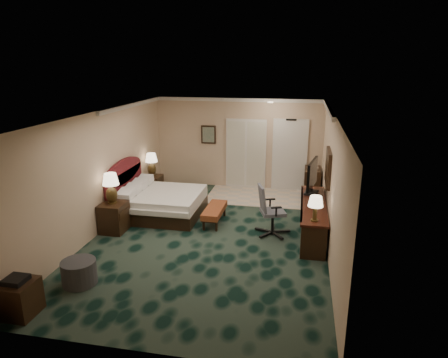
% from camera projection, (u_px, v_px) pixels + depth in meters
% --- Properties ---
extents(floor, '(5.00, 7.50, 0.00)m').
position_uv_depth(floor, '(210.00, 236.00, 8.85)').
color(floor, black).
rests_on(floor, ground).
extents(ceiling, '(5.00, 7.50, 0.00)m').
position_uv_depth(ceiling, '(209.00, 114.00, 8.08)').
color(ceiling, silver).
rests_on(ceiling, wall_back).
extents(wall_back, '(5.00, 0.00, 2.70)m').
position_uv_depth(wall_back, '(238.00, 144.00, 11.99)').
color(wall_back, '#CEAE93').
rests_on(wall_back, ground).
extents(wall_front, '(5.00, 0.00, 2.70)m').
position_uv_depth(wall_front, '(141.00, 261.00, 4.94)').
color(wall_front, '#CEAE93').
rests_on(wall_front, ground).
extents(wall_left, '(0.00, 7.50, 2.70)m').
position_uv_depth(wall_left, '(101.00, 172.00, 8.93)').
color(wall_left, '#CEAE93').
rests_on(wall_left, ground).
extents(wall_right, '(0.00, 7.50, 2.70)m').
position_uv_depth(wall_right, '(331.00, 185.00, 8.00)').
color(wall_right, '#CEAE93').
rests_on(wall_right, ground).
extents(crown_molding, '(5.00, 7.50, 0.10)m').
position_uv_depth(crown_molding, '(209.00, 117.00, 8.10)').
color(crown_molding, silver).
rests_on(crown_molding, wall_back).
extents(tile_patch, '(3.20, 1.70, 0.01)m').
position_uv_depth(tile_patch, '(264.00, 197.00, 11.41)').
color(tile_patch, beige).
rests_on(tile_patch, ground).
extents(headboard, '(0.12, 2.00, 1.40)m').
position_uv_depth(headboard, '(125.00, 186.00, 10.04)').
color(headboard, '#4B1216').
rests_on(headboard, ground).
extents(entry_door, '(1.02, 0.06, 2.18)m').
position_uv_depth(entry_door, '(290.00, 156.00, 11.76)').
color(entry_door, silver).
rests_on(entry_door, ground).
extents(closet_doors, '(1.20, 0.06, 2.10)m').
position_uv_depth(closet_doors, '(246.00, 154.00, 11.99)').
color(closet_doors, beige).
rests_on(closet_doors, ground).
extents(wall_art, '(0.45, 0.06, 0.55)m').
position_uv_depth(wall_art, '(209.00, 135.00, 12.05)').
color(wall_art, '#446252').
rests_on(wall_art, wall_back).
extents(wall_mirror, '(0.05, 0.95, 0.75)m').
position_uv_depth(wall_mirror, '(328.00, 167.00, 8.52)').
color(wall_mirror, white).
rests_on(wall_mirror, wall_right).
extents(bed, '(1.89, 1.75, 0.60)m').
position_uv_depth(bed, '(163.00, 204.00, 10.00)').
color(bed, silver).
rests_on(bed, ground).
extents(nightstand_near, '(0.53, 0.61, 0.67)m').
position_uv_depth(nightstand_near, '(114.00, 217.00, 9.04)').
color(nightstand_near, black).
rests_on(nightstand_near, ground).
extents(nightstand_far, '(0.47, 0.54, 0.59)m').
position_uv_depth(nightstand_far, '(153.00, 186.00, 11.46)').
color(nightstand_far, black).
rests_on(nightstand_far, ground).
extents(lamp_near, '(0.45, 0.45, 0.69)m').
position_uv_depth(lamp_near, '(111.00, 188.00, 8.88)').
color(lamp_near, black).
rests_on(lamp_near, nightstand_near).
extents(lamp_far, '(0.38, 0.38, 0.65)m').
position_uv_depth(lamp_far, '(152.00, 165.00, 11.32)').
color(lamp_far, black).
rests_on(lamp_far, nightstand_far).
extents(bed_bench, '(0.41, 1.16, 0.39)m').
position_uv_depth(bed_bench, '(215.00, 215.00, 9.54)').
color(bed_bench, '#662E0E').
rests_on(bed_bench, ground).
extents(ottoman, '(0.68, 0.68, 0.43)m').
position_uv_depth(ottoman, '(79.00, 272.00, 6.92)').
color(ottoman, '#2C2D32').
rests_on(ottoman, ground).
extents(side_table, '(0.51, 0.51, 0.55)m').
position_uv_depth(side_table, '(19.00, 298.00, 6.05)').
color(side_table, black).
rests_on(side_table, ground).
extents(desk, '(0.55, 2.55, 0.74)m').
position_uv_depth(desk, '(313.00, 219.00, 8.85)').
color(desk, black).
rests_on(desk, ground).
extents(tv, '(0.28, 1.03, 0.81)m').
position_uv_depth(tv, '(312.00, 177.00, 9.29)').
color(tv, black).
rests_on(tv, desk).
extents(desk_lamp, '(0.36, 0.36, 0.52)m').
position_uv_depth(desk_lamp, '(315.00, 208.00, 7.72)').
color(desk_lamp, black).
rests_on(desk_lamp, desk).
extents(desk_chair, '(0.83, 0.80, 1.14)m').
position_uv_depth(desk_chair, '(273.00, 210.00, 8.82)').
color(desk_chair, '#454651').
rests_on(desk_chair, ground).
extents(minibar, '(0.44, 0.79, 0.84)m').
position_uv_depth(minibar, '(312.00, 183.00, 11.33)').
color(minibar, black).
rests_on(minibar, ground).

